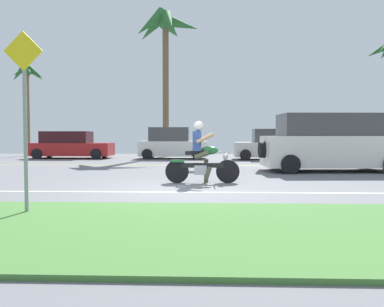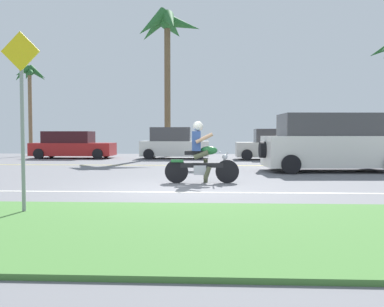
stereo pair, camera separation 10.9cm
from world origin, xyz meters
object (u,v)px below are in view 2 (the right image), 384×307
at_px(parked_car_1, 174,144).
at_px(parked_car_3, 357,145).
at_px(suv_nearby, 331,144).
at_px(palm_tree_2, 30,79).
at_px(parked_car_0, 72,146).
at_px(parked_car_2, 272,145).
at_px(motorcyclist, 201,157).
at_px(palm_tree_1, 167,33).
at_px(street_sign, 22,105).

height_order(parked_car_1, parked_car_3, parked_car_1).
xyz_separation_m(suv_nearby, parked_car_1, (-6.26, 7.48, -0.20)).
relative_size(suv_nearby, palm_tree_2, 0.88).
bearing_deg(parked_car_0, parked_car_1, -1.05).
height_order(parked_car_3, palm_tree_2, palm_tree_2).
bearing_deg(parked_car_2, motorcyclist, -108.17).
relative_size(parked_car_0, parked_car_1, 1.21).
height_order(parked_car_0, palm_tree_1, palm_tree_1).
bearing_deg(motorcyclist, suv_nearby, 39.56).
distance_m(suv_nearby, palm_tree_1, 13.27).
height_order(motorcyclist, suv_nearby, suv_nearby).
height_order(motorcyclist, parked_car_1, parked_car_1).
bearing_deg(suv_nearby, palm_tree_1, 125.84).
relative_size(parked_car_3, palm_tree_1, 0.43).
bearing_deg(motorcyclist, parked_car_2, 71.83).
bearing_deg(parked_car_2, parked_car_0, 176.24).
bearing_deg(parked_car_1, parked_car_3, 2.68).
bearing_deg(motorcyclist, palm_tree_1, 100.10).
height_order(suv_nearby, parked_car_2, suv_nearby).
bearing_deg(parked_car_1, palm_tree_1, 106.23).
distance_m(motorcyclist, parked_car_2, 11.13).
distance_m(parked_car_1, palm_tree_1, 6.80).
bearing_deg(suv_nearby, parked_car_0, 147.58).
bearing_deg(suv_nearby, palm_tree_2, 147.11).
distance_m(palm_tree_2, street_sign, 20.01).
height_order(parked_car_0, parked_car_3, parked_car_3).
relative_size(motorcyclist, parked_car_3, 0.53).
bearing_deg(palm_tree_1, parked_car_1, -73.77).
relative_size(parked_car_0, street_sign, 1.53).
height_order(parked_car_3, palm_tree_1, palm_tree_1).
relative_size(parked_car_3, street_sign, 1.27).
bearing_deg(parked_car_1, parked_car_2, -6.66).
bearing_deg(parked_car_0, palm_tree_2, 145.50).
distance_m(suv_nearby, parked_car_1, 9.76).
distance_m(suv_nearby, parked_car_2, 6.94).
bearing_deg(palm_tree_2, parked_car_3, -5.90).
distance_m(parked_car_0, parked_car_3, 15.65).
height_order(parked_car_0, street_sign, street_sign).
distance_m(parked_car_3, street_sign, 19.49).
bearing_deg(suv_nearby, parked_car_1, 129.95).
height_order(suv_nearby, parked_car_0, suv_nearby).
bearing_deg(parked_car_2, suv_nearby, -81.53).
height_order(parked_car_3, street_sign, street_sign).
height_order(parked_car_2, street_sign, street_sign).
bearing_deg(parked_car_0, parked_car_2, -3.76).
xyz_separation_m(parked_car_0, parked_car_2, (10.91, -0.72, 0.04)).
xyz_separation_m(parked_car_3, palm_tree_2, (-19.04, 1.97, 3.94)).
bearing_deg(motorcyclist, parked_car_0, 123.38).
relative_size(palm_tree_2, street_sign, 1.94).
xyz_separation_m(parked_car_0, street_sign, (4.70, -15.73, 1.06)).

